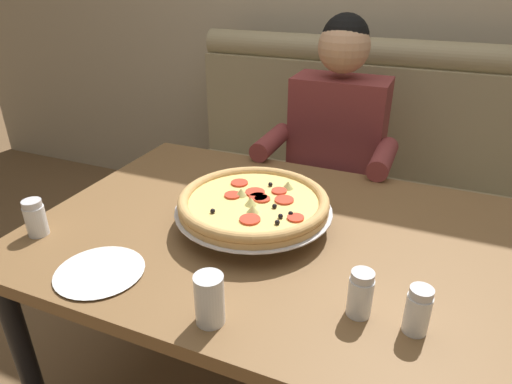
{
  "coord_description": "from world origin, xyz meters",
  "views": [
    {
      "loc": [
        0.41,
        -1.06,
        1.43
      ],
      "look_at": [
        -0.05,
        0.01,
        0.85
      ],
      "focal_mm": 31.45,
      "sensor_mm": 36.0,
      "label": 1
    }
  ],
  "objects_px": {
    "shaker_oregano": "(36,220)",
    "plate_near_left": "(99,270)",
    "pizza": "(253,204)",
    "shaker_parmesan": "(417,313)",
    "dining_table": "(269,251)",
    "booth_bench": "(338,194)",
    "shaker_pepper_flakes": "(360,296)",
    "diner_main": "(330,155)",
    "drinking_glass": "(210,301)"
  },
  "relations": [
    {
      "from": "shaker_oregano",
      "to": "plate_near_left",
      "type": "relative_size",
      "value": 0.49
    },
    {
      "from": "pizza",
      "to": "shaker_parmesan",
      "type": "height_order",
      "value": "same"
    },
    {
      "from": "dining_table",
      "to": "pizza",
      "type": "bearing_deg",
      "value": -176.3
    },
    {
      "from": "booth_bench",
      "to": "plate_near_left",
      "type": "height_order",
      "value": "booth_bench"
    },
    {
      "from": "plate_near_left",
      "to": "shaker_pepper_flakes",
      "type": "bearing_deg",
      "value": 9.72
    },
    {
      "from": "dining_table",
      "to": "shaker_pepper_flakes",
      "type": "bearing_deg",
      "value": -39.22
    },
    {
      "from": "pizza",
      "to": "shaker_pepper_flakes",
      "type": "height_order",
      "value": "shaker_pepper_flakes"
    },
    {
      "from": "booth_bench",
      "to": "shaker_parmesan",
      "type": "relative_size",
      "value": 14.9
    },
    {
      "from": "diner_main",
      "to": "drinking_glass",
      "type": "height_order",
      "value": "diner_main"
    },
    {
      "from": "pizza",
      "to": "plate_near_left",
      "type": "height_order",
      "value": "pizza"
    },
    {
      "from": "dining_table",
      "to": "plate_near_left",
      "type": "distance_m",
      "value": 0.49
    },
    {
      "from": "diner_main",
      "to": "shaker_pepper_flakes",
      "type": "bearing_deg",
      "value": -72.09
    },
    {
      "from": "dining_table",
      "to": "diner_main",
      "type": "relative_size",
      "value": 1.08
    },
    {
      "from": "diner_main",
      "to": "plate_near_left",
      "type": "distance_m",
      "value": 1.12
    },
    {
      "from": "shaker_pepper_flakes",
      "to": "shaker_oregano",
      "type": "distance_m",
      "value": 0.92
    },
    {
      "from": "shaker_parmesan",
      "to": "shaker_oregano",
      "type": "xyz_separation_m",
      "value": [
        -1.04,
        -0.02,
        -0.0
      ]
    },
    {
      "from": "plate_near_left",
      "to": "pizza",
      "type": "bearing_deg",
      "value": 53.61
    },
    {
      "from": "pizza",
      "to": "plate_near_left",
      "type": "bearing_deg",
      "value": -126.39
    },
    {
      "from": "pizza",
      "to": "shaker_oregano",
      "type": "xyz_separation_m",
      "value": [
        -0.56,
        -0.28,
        -0.03
      ]
    },
    {
      "from": "booth_bench",
      "to": "diner_main",
      "type": "bearing_deg",
      "value": -88.74
    },
    {
      "from": "plate_near_left",
      "to": "booth_bench",
      "type": "bearing_deg",
      "value": 76.62
    },
    {
      "from": "pizza",
      "to": "drinking_glass",
      "type": "height_order",
      "value": "drinking_glass"
    },
    {
      "from": "drinking_glass",
      "to": "booth_bench",
      "type": "bearing_deg",
      "value": 90.95
    },
    {
      "from": "shaker_oregano",
      "to": "dining_table",
      "type": "bearing_deg",
      "value": 25.3
    },
    {
      "from": "pizza",
      "to": "plate_near_left",
      "type": "xyz_separation_m",
      "value": [
        -0.27,
        -0.36,
        -0.07
      ]
    },
    {
      "from": "shaker_parmesan",
      "to": "plate_near_left",
      "type": "xyz_separation_m",
      "value": [
        -0.75,
        -0.1,
        -0.04
      ]
    },
    {
      "from": "shaker_parmesan",
      "to": "shaker_pepper_flakes",
      "type": "bearing_deg",
      "value": 177.41
    },
    {
      "from": "pizza",
      "to": "drinking_glass",
      "type": "relative_size",
      "value": 3.87
    },
    {
      "from": "booth_bench",
      "to": "pizza",
      "type": "height_order",
      "value": "booth_bench"
    },
    {
      "from": "booth_bench",
      "to": "diner_main",
      "type": "distance_m",
      "value": 0.41
    },
    {
      "from": "dining_table",
      "to": "drinking_glass",
      "type": "height_order",
      "value": "drinking_glass"
    },
    {
      "from": "shaker_oregano",
      "to": "plate_near_left",
      "type": "distance_m",
      "value": 0.3
    },
    {
      "from": "shaker_parmesan",
      "to": "shaker_pepper_flakes",
      "type": "height_order",
      "value": "shaker_pepper_flakes"
    },
    {
      "from": "diner_main",
      "to": "dining_table",
      "type": "bearing_deg",
      "value": -90.48
    },
    {
      "from": "dining_table",
      "to": "shaker_pepper_flakes",
      "type": "distance_m",
      "value": 0.43
    },
    {
      "from": "shaker_pepper_flakes",
      "to": "drinking_glass",
      "type": "height_order",
      "value": "drinking_glass"
    },
    {
      "from": "shaker_oregano",
      "to": "drinking_glass",
      "type": "relative_size",
      "value": 0.91
    },
    {
      "from": "diner_main",
      "to": "drinking_glass",
      "type": "xyz_separation_m",
      "value": [
        0.02,
        -1.11,
        0.08
      ]
    },
    {
      "from": "booth_bench",
      "to": "shaker_pepper_flakes",
      "type": "height_order",
      "value": "booth_bench"
    },
    {
      "from": "diner_main",
      "to": "pizza",
      "type": "xyz_separation_m",
      "value": [
        -0.06,
        -0.71,
        0.1
      ]
    },
    {
      "from": "booth_bench",
      "to": "shaker_pepper_flakes",
      "type": "bearing_deg",
      "value": -75.54
    },
    {
      "from": "shaker_parmesan",
      "to": "shaker_pepper_flakes",
      "type": "relative_size",
      "value": 0.98
    },
    {
      "from": "pizza",
      "to": "drinking_glass",
      "type": "distance_m",
      "value": 0.41
    },
    {
      "from": "shaker_pepper_flakes",
      "to": "shaker_oregano",
      "type": "bearing_deg",
      "value": -178.22
    },
    {
      "from": "dining_table",
      "to": "shaker_parmesan",
      "type": "xyz_separation_m",
      "value": [
        0.44,
        -0.26,
        0.12
      ]
    },
    {
      "from": "booth_bench",
      "to": "shaker_oregano",
      "type": "relative_size",
      "value": 15.15
    },
    {
      "from": "pizza",
      "to": "shaker_oregano",
      "type": "distance_m",
      "value": 0.63
    },
    {
      "from": "booth_bench",
      "to": "drinking_glass",
      "type": "bearing_deg",
      "value": -89.05
    },
    {
      "from": "dining_table",
      "to": "plate_near_left",
      "type": "height_order",
      "value": "plate_near_left"
    },
    {
      "from": "plate_near_left",
      "to": "drinking_glass",
      "type": "distance_m",
      "value": 0.35
    }
  ]
}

